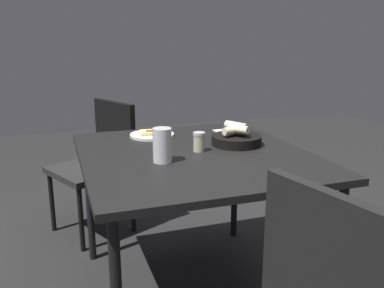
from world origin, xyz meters
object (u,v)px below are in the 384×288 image
Objects in this scene: dining_table at (194,164)px; chair_far at (100,158)px; pizza_plate at (152,134)px; beer_glass at (162,147)px; pepper_shaker at (199,143)px; bread_basket at (236,138)px.

chair_far is (-0.90, -0.34, -0.19)m from dining_table.
pizza_plate is at bearing -163.63° from dining_table.
beer_glass is at bearing -8.07° from pizza_plate.
pepper_shaker is (0.36, 0.14, 0.03)m from pizza_plate.
pepper_shaker is at bearing 22.26° from chair_far.
dining_table is 4.74× the size of pizza_plate.
bread_basket is at bearing 103.39° from pepper_shaker.
pepper_shaker is at bearing 20.86° from pizza_plate.
pepper_shaker reaches higher than dining_table.
chair_far is at bearing -145.37° from bread_basket.
beer_glass reaches higher than bread_basket.
chair_far is at bearing -159.55° from dining_table.
dining_table is 1.32× the size of chair_far.
chair_far reaches higher than pepper_shaker.
dining_table is at bearing 20.45° from chair_far.
pizza_plate is 2.60× the size of pepper_shaker.
beer_glass is (0.10, -0.18, 0.12)m from dining_table.
chair_far is (-0.53, -0.23, -0.26)m from pizza_plate.
bread_basket reaches higher than pizza_plate.
chair_far is at bearing -156.79° from pizza_plate.
pepper_shaker is at bearing -76.61° from bread_basket.
pepper_shaker is (-0.11, 0.21, -0.02)m from beer_glass.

